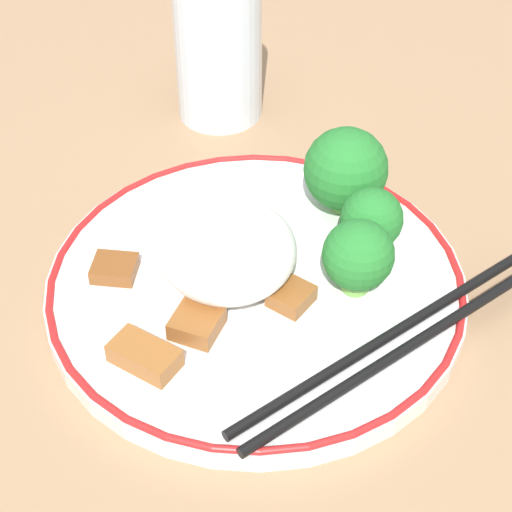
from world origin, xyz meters
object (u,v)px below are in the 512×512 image
object	(u,v)px
broccoli_back_left	(358,256)
drinking_glass	(218,48)
broccoli_back_center	(372,220)
chopsticks	(404,338)
plate	(256,285)
broccoli_back_right	(346,170)

from	to	relation	value
broccoli_back_left	drinking_glass	xyz separation A→B (m)	(0.09, -0.22, 0.02)
broccoli_back_left	broccoli_back_center	bearing A→B (deg)	-109.76
broccoli_back_center	drinking_glass	xyz separation A→B (m)	(0.10, -0.19, 0.02)
broccoli_back_center	chopsticks	distance (m)	0.08
plate	chopsticks	bearing A→B (deg)	147.56
broccoli_back_center	chopsticks	size ratio (longest dim) A/B	0.23
plate	broccoli_back_right	bearing A→B (deg)	-131.47
broccoli_back_left	broccoli_back_right	distance (m)	0.08
plate	broccoli_back_center	world-z (taller)	broccoli_back_center
chopsticks	broccoli_back_center	bearing A→B (deg)	-81.33
broccoli_back_left	chopsticks	distance (m)	0.06
plate	broccoli_back_right	distance (m)	0.10
plate	broccoli_back_center	distance (m)	0.08
broccoli_back_right	chopsticks	xyz separation A→B (m)	(-0.02, 0.12, -0.03)
broccoli_back_left	broccoli_back_right	size ratio (longest dim) A/B	0.81
broccoli_back_left	drinking_glass	distance (m)	0.24
drinking_glass	broccoli_back_left	bearing A→B (deg)	111.58
plate	chopsticks	xyz separation A→B (m)	(-0.09, 0.05, 0.01)
broccoli_back_center	drinking_glass	bearing A→B (deg)	-62.14
plate	broccoli_back_center	bearing A→B (deg)	-161.86
broccoli_back_left	chopsticks	bearing A→B (deg)	117.77
broccoli_back_right	drinking_glass	distance (m)	0.17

